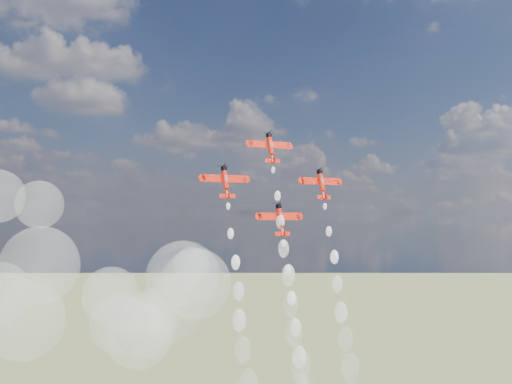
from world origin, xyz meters
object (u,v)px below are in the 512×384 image
at_px(plane_lead, 271,147).
at_px(plane_left, 225,181).
at_px(plane_right, 322,184).
at_px(plane_slot, 280,219).

distance_m(plane_lead, plane_left, 18.57).
xyz_separation_m(plane_lead, plane_left, (-15.21, -2.93, -10.24)).
relative_size(plane_lead, plane_right, 1.00).
bearing_deg(plane_lead, plane_left, -169.10).
xyz_separation_m(plane_lead, plane_slot, (0.00, -5.86, -20.48)).
distance_m(plane_left, plane_right, 30.43).
bearing_deg(plane_slot, plane_left, 169.10).
xyz_separation_m(plane_right, plane_slot, (-15.21, -2.93, -10.24)).
bearing_deg(plane_left, plane_slot, -10.90).
xyz_separation_m(plane_left, plane_right, (30.43, 0.00, 0.00)).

